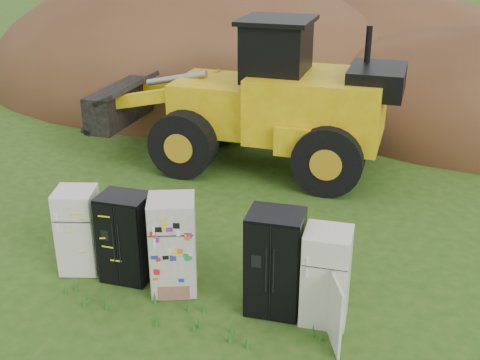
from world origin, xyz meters
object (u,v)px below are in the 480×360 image
object	(u,v)px
fridge_leftmost	(79,230)
fridge_black_side	(126,237)
fridge_sticker	(173,245)
fridge_open_door	(326,276)
wheel_loader	(239,93)
fridge_black_right	(275,262)

from	to	relation	value
fridge_leftmost	fridge_black_side	xyz separation A→B (m)	(1.00, 0.06, 0.01)
fridge_sticker	fridge_open_door	size ratio (longest dim) A/B	1.08
wheel_loader	fridge_black_side	bearing A→B (deg)	-92.21
fridge_sticker	wheel_loader	size ratio (longest dim) A/B	0.22
fridge_sticker	fridge_black_right	bearing A→B (deg)	-22.22
fridge_leftmost	fridge_open_door	world-z (taller)	fridge_open_door
fridge_leftmost	fridge_black_right	size ratio (longest dim) A/B	0.90
fridge_black_side	fridge_sticker	world-z (taller)	fridge_sticker
fridge_leftmost	fridge_sticker	xyz separation A→B (m)	(1.99, 0.01, 0.08)
fridge_leftmost	fridge_black_side	world-z (taller)	fridge_black_side
fridge_leftmost	fridge_black_side	size ratio (longest dim) A/B	0.98
fridge_open_door	wheel_loader	distance (m)	7.41
fridge_leftmost	fridge_sticker	size ratio (longest dim) A/B	0.91
fridge_black_side	wheel_loader	bearing A→B (deg)	86.60
wheel_loader	fridge_leftmost	bearing A→B (deg)	-101.27
wheel_loader	fridge_sticker	bearing A→B (deg)	-83.28
fridge_black_right	wheel_loader	bearing A→B (deg)	109.71
fridge_leftmost	wheel_loader	xyz separation A→B (m)	(0.85, 6.28, 1.16)
fridge_sticker	wheel_loader	xyz separation A→B (m)	(-1.13, 6.27, 1.09)
fridge_black_right	wheel_loader	size ratio (longest dim) A/B	0.22
fridge_black_right	fridge_open_door	size ratio (longest dim) A/B	1.10
fridge_sticker	wheel_loader	distance (m)	6.46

